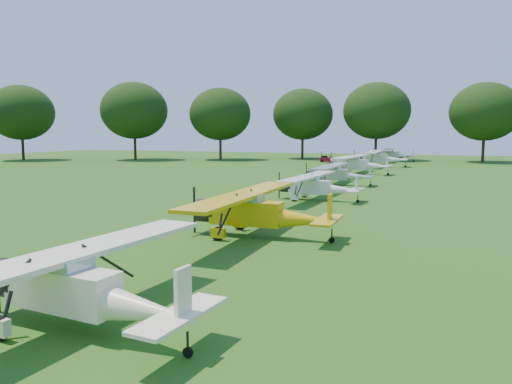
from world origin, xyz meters
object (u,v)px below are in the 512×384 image
(aircraft_2, at_px, (257,210))
(golf_cart, at_px, (326,158))
(aircraft_6, at_px, (378,157))
(aircraft_3, at_px, (316,185))
(aircraft_4, at_px, (337,173))
(aircraft_1, at_px, (77,284))
(aircraft_7, at_px, (392,154))
(aircraft_5, at_px, (357,163))

(aircraft_2, xyz_separation_m, golf_cart, (-9.94, 56.19, -0.67))
(aircraft_2, bearing_deg, aircraft_6, 90.39)
(aircraft_2, height_order, aircraft_6, aircraft_6)
(aircraft_3, distance_m, aircraft_4, 10.31)
(aircraft_1, distance_m, aircraft_7, 72.63)
(golf_cart, bearing_deg, aircraft_6, -58.25)
(aircraft_3, bearing_deg, aircraft_2, -84.59)
(aircraft_1, distance_m, aircraft_4, 34.33)
(aircraft_4, relative_size, aircraft_5, 0.86)
(aircraft_7, bearing_deg, aircraft_2, -91.46)
(aircraft_1, height_order, aircraft_7, aircraft_7)
(aircraft_2, relative_size, aircraft_5, 0.97)
(aircraft_2, bearing_deg, aircraft_7, 89.70)
(aircraft_3, bearing_deg, aircraft_7, 92.80)
(aircraft_4, bearing_deg, aircraft_3, -85.99)
(aircraft_7, xyz_separation_m, golf_cart, (-9.45, -5.10, -0.65))
(aircraft_5, bearing_deg, aircraft_4, -83.39)
(aircraft_1, relative_size, aircraft_3, 1.06)
(aircraft_4, bearing_deg, golf_cart, 104.48)
(aircraft_2, relative_size, aircraft_3, 1.15)
(aircraft_1, bearing_deg, aircraft_3, 96.42)
(aircraft_3, height_order, aircraft_6, aircraft_6)
(aircraft_4, bearing_deg, aircraft_6, 89.17)
(aircraft_1, relative_size, aircraft_6, 0.87)
(golf_cart, bearing_deg, aircraft_2, -97.89)
(aircraft_7, bearing_deg, golf_cart, -153.56)
(aircraft_7, bearing_deg, aircraft_5, -94.37)
(aircraft_6, bearing_deg, aircraft_4, -92.74)
(aircraft_3, distance_m, aircraft_7, 48.60)
(aircraft_3, bearing_deg, aircraft_1, -86.13)
(aircraft_3, height_order, golf_cart, aircraft_3)
(aircraft_1, distance_m, aircraft_2, 11.34)
(aircraft_4, distance_m, golf_cart, 34.33)
(aircraft_5, xyz_separation_m, aircraft_7, (1.11, 25.92, -0.04))
(golf_cart, bearing_deg, aircraft_1, -99.67)
(aircraft_1, xyz_separation_m, aircraft_4, (-1.15, 34.31, -0.04))
(aircraft_1, xyz_separation_m, aircraft_3, (-0.41, 24.03, -0.06))
(aircraft_2, xyz_separation_m, aircraft_5, (-1.60, 35.37, 0.02))
(aircraft_5, bearing_deg, aircraft_3, -82.16)
(aircraft_3, relative_size, aircraft_5, 0.85)
(aircraft_3, bearing_deg, golf_cart, 105.05)
(aircraft_4, height_order, aircraft_7, aircraft_7)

